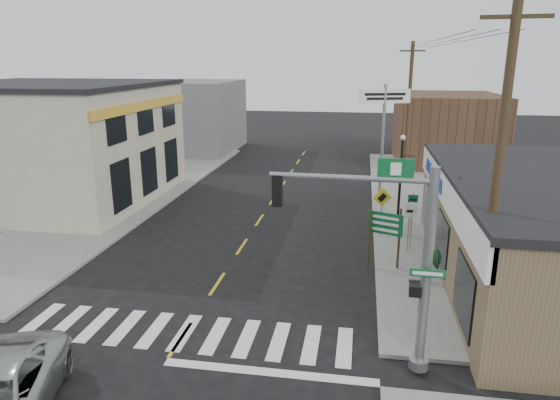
% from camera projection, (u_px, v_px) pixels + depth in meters
% --- Properties ---
extents(ground, '(140.00, 140.00, 0.00)m').
position_uv_depth(ground, '(180.00, 339.00, 15.33)').
color(ground, black).
rests_on(ground, ground).
extents(sidewalk_right, '(6.00, 38.00, 0.13)m').
position_uv_depth(sidewalk_right, '(431.00, 222.00, 26.24)').
color(sidewalk_right, slate).
rests_on(sidewalk_right, ground).
extents(sidewalk_left, '(6.00, 38.00, 0.13)m').
position_uv_depth(sidewalk_left, '(112.00, 206.00, 29.07)').
color(sidewalk_left, slate).
rests_on(sidewalk_left, ground).
extents(center_line, '(0.12, 56.00, 0.01)m').
position_uv_depth(center_line, '(242.00, 247.00, 22.92)').
color(center_line, gold).
rests_on(center_line, ground).
extents(crosswalk, '(11.00, 2.20, 0.01)m').
position_uv_depth(crosswalk, '(185.00, 332.00, 15.71)').
color(crosswalk, silver).
rests_on(crosswalk, ground).
extents(left_building, '(12.00, 12.00, 6.80)m').
position_uv_depth(left_building, '(52.00, 145.00, 29.74)').
color(left_building, '#B3AD95').
rests_on(left_building, ground).
extents(bldg_distant_right, '(8.00, 10.00, 5.60)m').
position_uv_depth(bldg_distant_right, '(445.00, 128.00, 41.16)').
color(bldg_distant_right, '#503624').
rests_on(bldg_distant_right, ground).
extents(bldg_distant_left, '(9.00, 10.00, 6.40)m').
position_uv_depth(bldg_distant_left, '(187.00, 116.00, 46.57)').
color(bldg_distant_left, slate).
rests_on(bldg_distant_left, ground).
extents(traffic_signal_pole, '(4.59, 0.37, 5.81)m').
position_uv_depth(traffic_signal_pole, '(401.00, 248.00, 12.86)').
color(traffic_signal_pole, gray).
rests_on(traffic_signal_pole, sidewalk_right).
extents(guide_sign, '(1.43, 0.13, 2.51)m').
position_uv_depth(guide_sign, '(385.00, 229.00, 19.89)').
color(guide_sign, '#40311D').
rests_on(guide_sign, sidewalk_right).
extents(fire_hydrant, '(0.21, 0.21, 0.68)m').
position_uv_depth(fire_hydrant, '(437.00, 255.00, 20.59)').
color(fire_hydrant, '#ECD901').
rests_on(fire_hydrant, sidewalk_right).
extents(ped_crossing_sign, '(0.93, 0.07, 2.39)m').
position_uv_depth(ped_crossing_sign, '(382.00, 203.00, 23.46)').
color(ped_crossing_sign, gray).
rests_on(ped_crossing_sign, sidewalk_right).
extents(lamp_post, '(0.63, 0.49, 4.81)m').
position_uv_depth(lamp_post, '(402.00, 177.00, 23.55)').
color(lamp_post, black).
rests_on(lamp_post, sidewalk_right).
extents(dance_center_sign, '(3.17, 0.20, 6.74)m').
position_uv_depth(dance_center_sign, '(384.00, 112.00, 30.43)').
color(dance_center_sign, gray).
rests_on(dance_center_sign, sidewalk_right).
extents(bare_tree, '(2.42, 2.42, 4.85)m').
position_uv_depth(bare_tree, '(482.00, 190.00, 17.25)').
color(bare_tree, black).
rests_on(bare_tree, sidewalk_right).
extents(shrub_front, '(1.25, 1.25, 0.93)m').
position_uv_depth(shrub_front, '(541.00, 318.00, 15.40)').
color(shrub_front, '#193713').
rests_on(shrub_front, sidewalk_right).
extents(shrub_back, '(1.05, 1.05, 0.79)m').
position_uv_depth(shrub_back, '(445.00, 258.00, 20.19)').
color(shrub_back, black).
rests_on(shrub_back, sidewalk_right).
extents(utility_pole_near, '(1.71, 0.26, 9.84)m').
position_uv_depth(utility_pole_near, '(497.00, 178.00, 13.57)').
color(utility_pole_near, '#4C3228').
rests_on(utility_pole_near, sidewalk_right).
extents(utility_pole_far, '(1.62, 0.24, 9.32)m').
position_uv_depth(utility_pole_far, '(408.00, 112.00, 33.46)').
color(utility_pole_far, '#3D2E1F').
rests_on(utility_pole_far, sidewalk_right).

